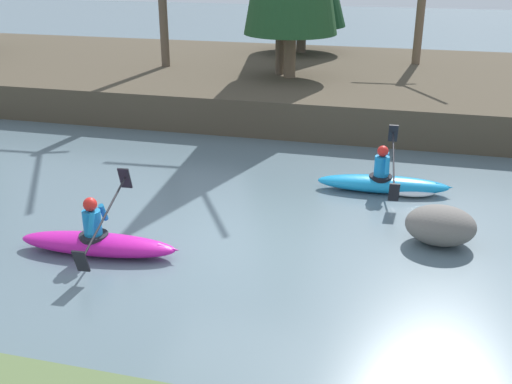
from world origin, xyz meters
The scene contains 5 objects.
ground_plane centered at (0.00, 0.00, 0.00)m, with size 90.00×90.00×0.00m, color slate.
riverbank_far centered at (0.00, 10.98, 0.50)m, with size 44.00×9.94×1.01m.
kayaker_lead centered at (2.53, 3.06, 0.20)m, with size 2.79×2.07×1.20m.
kayaker_middle centered at (-2.01, -0.90, 0.22)m, with size 2.79×2.07×1.20m.
boulder_midstream centered at (3.50, 0.91, 0.34)m, with size 1.19×0.93×0.67m.
Camera 1 is at (2.73, -8.85, 4.77)m, focal length 42.00 mm.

